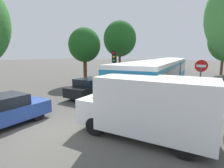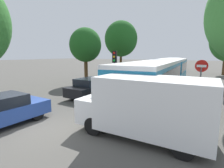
% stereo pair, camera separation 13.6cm
% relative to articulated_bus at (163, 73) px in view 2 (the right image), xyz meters
% --- Properties ---
extents(ground_plane, '(200.00, 200.00, 0.00)m').
position_rel_articulated_bus_xyz_m(ground_plane, '(-1.88, -11.11, -1.53)').
color(ground_plane, '#4F4C47').
extents(articulated_bus, '(4.38, 18.00, 2.65)m').
position_rel_articulated_bus_xyz_m(articulated_bus, '(0.00, 0.00, 0.00)').
color(articulated_bus, teal).
rests_on(articulated_bus, ground).
extents(city_bus_rear, '(3.48, 11.59, 2.46)m').
position_rel_articulated_bus_xyz_m(city_bus_rear, '(-3.83, 18.85, -0.11)').
color(city_bus_rear, teal).
rests_on(city_bus_rear, ground).
extents(queued_car_blue, '(1.69, 3.96, 1.37)m').
position_rel_articulated_bus_xyz_m(queued_car_blue, '(-3.65, -11.79, -0.83)').
color(queued_car_blue, '#284799').
rests_on(queued_car_blue, ground).
extents(queued_car_black, '(1.74, 4.06, 1.41)m').
position_rel_articulated_bus_xyz_m(queued_car_black, '(-3.72, -5.42, -0.81)').
color(queued_car_black, black).
rests_on(queued_car_black, ground).
extents(queued_car_red, '(1.84, 4.31, 1.49)m').
position_rel_articulated_bus_xyz_m(queued_car_red, '(-3.89, 0.38, -0.77)').
color(queued_car_red, '#B21E19').
rests_on(queued_car_red, ground).
extents(queued_car_silver, '(1.78, 4.16, 1.44)m').
position_rel_articulated_bus_xyz_m(queued_car_silver, '(-3.67, 6.75, -0.80)').
color(queued_car_silver, '#B7BABF').
rests_on(queued_car_silver, ground).
extents(white_van, '(5.08, 2.18, 2.31)m').
position_rel_articulated_bus_xyz_m(white_van, '(2.13, -9.39, -0.29)').
color(white_van, white).
rests_on(white_van, ground).
extents(traffic_light, '(0.36, 0.39, 3.40)m').
position_rel_articulated_bus_xyz_m(traffic_light, '(-2.67, -3.84, 0.97)').
color(traffic_light, '#56595E').
rests_on(traffic_light, ground).
extents(no_entry_sign, '(0.70, 0.08, 2.82)m').
position_rel_articulated_bus_xyz_m(no_entry_sign, '(3.37, -4.11, 0.35)').
color(no_entry_sign, '#56595E').
rests_on(no_entry_sign, ground).
extents(tree_left_mid, '(3.33, 3.33, 5.90)m').
position_rel_articulated_bus_xyz_m(tree_left_mid, '(-7.94, -0.95, 2.48)').
color(tree_left_mid, '#51381E').
rests_on(tree_left_mid, ground).
extents(tree_left_far, '(4.45, 4.45, 7.66)m').
position_rel_articulated_bus_xyz_m(tree_left_far, '(-7.63, 6.09, 3.58)').
color(tree_left_far, '#51381E').
rests_on(tree_left_far, ground).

